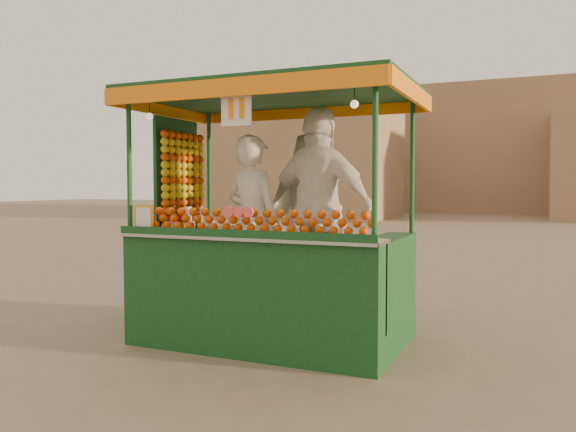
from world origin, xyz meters
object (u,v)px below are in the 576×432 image
at_px(vendor_left, 253,223).
at_px(vendor_right, 320,211).
at_px(juice_cart, 263,260).
at_px(vendor_middle, 309,218).

relative_size(vendor_left, vendor_right, 0.87).
bearing_deg(vendor_left, juice_cart, 163.83).
height_order(vendor_left, vendor_middle, vendor_middle).
bearing_deg(vendor_right, vendor_middle, -46.58).
relative_size(juice_cart, vendor_right, 1.36).
bearing_deg(vendor_right, juice_cart, 30.22).
xyz_separation_m(juice_cart, vendor_right, (0.50, 0.17, 0.46)).
bearing_deg(vendor_left, vendor_right, -159.15).
xyz_separation_m(vendor_left, vendor_middle, (0.36, 0.57, 0.02)).
distance_m(juice_cart, vendor_left, 0.39).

